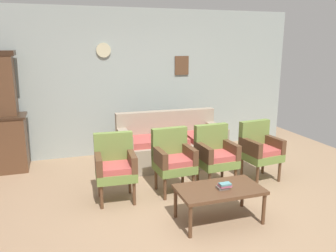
% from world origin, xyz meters
% --- Properties ---
extents(ground_plane, '(7.68, 7.68, 0.00)m').
position_xyz_m(ground_plane, '(0.00, 0.00, 0.00)').
color(ground_plane, '#997A5B').
extents(wall_back_with_decor, '(6.40, 0.09, 2.70)m').
position_xyz_m(wall_back_with_decor, '(0.00, 2.63, 1.35)').
color(wall_back_with_decor, '#939E99').
rests_on(wall_back_with_decor, ground).
extents(floral_couch, '(1.82, 0.84, 0.90)m').
position_xyz_m(floral_couch, '(0.37, 1.70, 0.33)').
color(floral_couch, gray).
rests_on(floral_couch, ground).
extents(armchair_near_couch_end, '(0.55, 0.52, 0.90)m').
position_xyz_m(armchair_near_couch_end, '(-0.79, 0.59, 0.50)').
color(armchair_near_couch_end, olive).
rests_on(armchair_near_couch_end, ground).
extents(armchair_row_middle, '(0.54, 0.51, 0.90)m').
position_xyz_m(armchair_row_middle, '(0.04, 0.60, 0.50)').
color(armchair_row_middle, olive).
rests_on(armchair_row_middle, ground).
extents(armchair_by_doorway, '(0.54, 0.51, 0.90)m').
position_xyz_m(armchair_by_doorway, '(0.69, 0.60, 0.50)').
color(armchair_by_doorway, olive).
rests_on(armchair_by_doorway, ground).
extents(armchair_near_cabinet, '(0.57, 0.54, 0.90)m').
position_xyz_m(armchair_near_cabinet, '(1.46, 0.62, 0.50)').
color(armchair_near_cabinet, olive).
rests_on(armchair_near_cabinet, ground).
extents(coffee_table, '(1.00, 0.56, 0.42)m').
position_xyz_m(coffee_table, '(0.27, -0.38, 0.38)').
color(coffee_table, brown).
rests_on(coffee_table, ground).
extents(book_stack_on_table, '(0.16, 0.11, 0.08)m').
position_xyz_m(book_stack_on_table, '(0.31, -0.42, 0.46)').
color(book_stack_on_table, '#665C54').
rests_on(book_stack_on_table, coffee_table).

